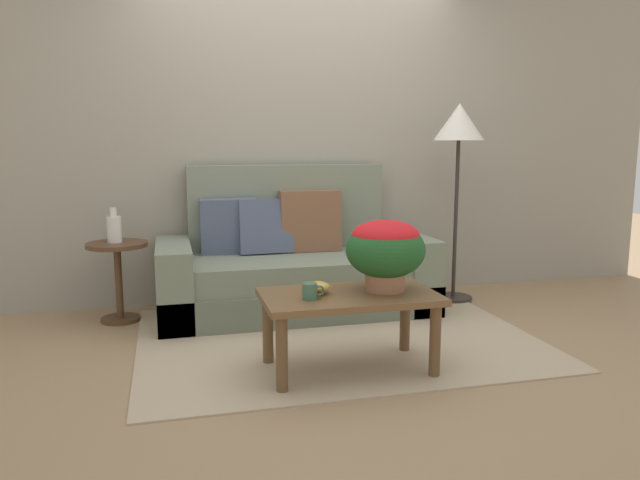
{
  "coord_description": "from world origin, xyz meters",
  "views": [
    {
      "loc": [
        -1.03,
        -3.45,
        1.25
      ],
      "look_at": [
        -0.09,
        0.2,
        0.64
      ],
      "focal_mm": 33.94,
      "sensor_mm": 36.0,
      "label": 1
    }
  ],
  "objects_px": {
    "coffee_mug": "(310,291)",
    "snack_bowl": "(318,287)",
    "table_vase": "(114,228)",
    "floor_lamp": "(459,135)",
    "potted_plant": "(385,248)",
    "side_table": "(118,267)",
    "couch": "(293,268)",
    "coffee_table": "(349,306)"
  },
  "relations": [
    {
      "from": "coffee_table",
      "to": "potted_plant",
      "type": "bearing_deg",
      "value": 5.71
    },
    {
      "from": "potted_plant",
      "to": "snack_bowl",
      "type": "height_order",
      "value": "potted_plant"
    },
    {
      "from": "couch",
      "to": "potted_plant",
      "type": "relative_size",
      "value": 4.53
    },
    {
      "from": "coffee_table",
      "to": "snack_bowl",
      "type": "height_order",
      "value": "snack_bowl"
    },
    {
      "from": "coffee_table",
      "to": "coffee_mug",
      "type": "relative_size",
      "value": 7.88
    },
    {
      "from": "snack_bowl",
      "to": "floor_lamp",
      "type": "bearing_deg",
      "value": 40.29
    },
    {
      "from": "potted_plant",
      "to": "snack_bowl",
      "type": "relative_size",
      "value": 3.25
    },
    {
      "from": "coffee_table",
      "to": "floor_lamp",
      "type": "bearing_deg",
      "value": 44.72
    },
    {
      "from": "couch",
      "to": "coffee_mug",
      "type": "distance_m",
      "value": 1.36
    },
    {
      "from": "floor_lamp",
      "to": "couch",
      "type": "bearing_deg",
      "value": 178.74
    },
    {
      "from": "coffee_table",
      "to": "floor_lamp",
      "type": "relative_size",
      "value": 0.62
    },
    {
      "from": "side_table",
      "to": "couch",
      "type": "bearing_deg",
      "value": -1.28
    },
    {
      "from": "couch",
      "to": "coffee_table",
      "type": "xyz_separation_m",
      "value": [
        0.05,
        -1.27,
        0.04
      ]
    },
    {
      "from": "couch",
      "to": "coffee_table",
      "type": "bearing_deg",
      "value": -87.9
    },
    {
      "from": "couch",
      "to": "potted_plant",
      "type": "height_order",
      "value": "couch"
    },
    {
      "from": "potted_plant",
      "to": "coffee_mug",
      "type": "height_order",
      "value": "potted_plant"
    },
    {
      "from": "table_vase",
      "to": "floor_lamp",
      "type": "bearing_deg",
      "value": -1.53
    },
    {
      "from": "side_table",
      "to": "floor_lamp",
      "type": "bearing_deg",
      "value": -1.27
    },
    {
      "from": "coffee_table",
      "to": "side_table",
      "type": "distance_m",
      "value": 1.83
    },
    {
      "from": "couch",
      "to": "coffee_table",
      "type": "distance_m",
      "value": 1.27
    },
    {
      "from": "snack_bowl",
      "to": "table_vase",
      "type": "relative_size",
      "value": 0.56
    },
    {
      "from": "potted_plant",
      "to": "coffee_mug",
      "type": "xyz_separation_m",
      "value": [
        -0.45,
        -0.09,
        -0.19
      ]
    },
    {
      "from": "couch",
      "to": "side_table",
      "type": "xyz_separation_m",
      "value": [
        -1.24,
        0.03,
        0.06
      ]
    },
    {
      "from": "coffee_table",
      "to": "floor_lamp",
      "type": "height_order",
      "value": "floor_lamp"
    },
    {
      "from": "floor_lamp",
      "to": "coffee_mug",
      "type": "distance_m",
      "value": 2.14
    },
    {
      "from": "side_table",
      "to": "coffee_mug",
      "type": "relative_size",
      "value": 4.64
    },
    {
      "from": "floor_lamp",
      "to": "potted_plant",
      "type": "height_order",
      "value": "floor_lamp"
    },
    {
      "from": "coffee_mug",
      "to": "snack_bowl",
      "type": "bearing_deg",
      "value": 57.4
    },
    {
      "from": "side_table",
      "to": "table_vase",
      "type": "bearing_deg",
      "value": 135.65
    },
    {
      "from": "floor_lamp",
      "to": "potted_plant",
      "type": "relative_size",
      "value": 3.52
    },
    {
      "from": "floor_lamp",
      "to": "coffee_mug",
      "type": "bearing_deg",
      "value": -138.67
    },
    {
      "from": "floor_lamp",
      "to": "potted_plant",
      "type": "bearing_deg",
      "value": -130.48
    },
    {
      "from": "couch",
      "to": "floor_lamp",
      "type": "bearing_deg",
      "value": -1.26
    },
    {
      "from": "side_table",
      "to": "potted_plant",
      "type": "relative_size",
      "value": 1.28
    },
    {
      "from": "snack_bowl",
      "to": "potted_plant",
      "type": "bearing_deg",
      "value": -2.26
    },
    {
      "from": "side_table",
      "to": "potted_plant",
      "type": "xyz_separation_m",
      "value": [
        1.5,
        -1.28,
        0.29
      ]
    },
    {
      "from": "coffee_mug",
      "to": "snack_bowl",
      "type": "height_order",
      "value": "coffee_mug"
    },
    {
      "from": "side_table",
      "to": "coffee_mug",
      "type": "distance_m",
      "value": 1.73
    },
    {
      "from": "coffee_table",
      "to": "coffee_mug",
      "type": "distance_m",
      "value": 0.27
    },
    {
      "from": "coffee_table",
      "to": "snack_bowl",
      "type": "relative_size",
      "value": 7.06
    },
    {
      "from": "potted_plant",
      "to": "snack_bowl",
      "type": "xyz_separation_m",
      "value": [
        -0.38,
        0.02,
        -0.2
      ]
    },
    {
      "from": "floor_lamp",
      "to": "table_vase",
      "type": "relative_size",
      "value": 6.37
    }
  ]
}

